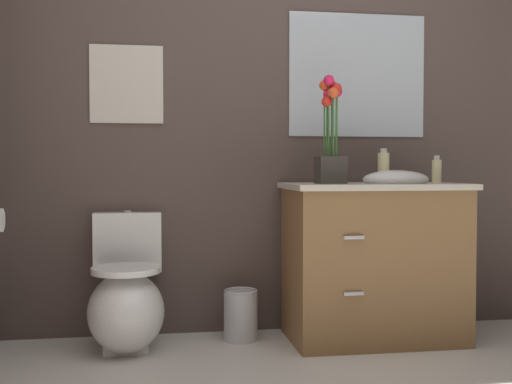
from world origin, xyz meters
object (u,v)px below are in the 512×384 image
(toilet, at_px, (126,302))
(soap_bottle, at_px, (383,167))
(lotion_bottle, at_px, (437,171))
(wall_mirror, at_px, (357,75))
(flower_vase, at_px, (331,142))
(wall_poster, at_px, (127,84))
(trash_bin, at_px, (241,315))
(vanity_cabinet, at_px, (374,259))

(toilet, bearing_deg, soap_bottle, 0.85)
(toilet, height_order, lotion_bottle, lotion_bottle)
(soap_bottle, distance_m, wall_mirror, 0.59)
(flower_vase, xyz_separation_m, wall_poster, (-1.04, 0.34, 0.32))
(flower_vase, distance_m, wall_mirror, 0.58)
(flower_vase, relative_size, lotion_bottle, 3.73)
(soap_bottle, distance_m, wall_poster, 1.46)
(lotion_bottle, distance_m, trash_bin, 1.32)
(vanity_cabinet, bearing_deg, trash_bin, 171.68)
(lotion_bottle, height_order, wall_poster, wall_poster)
(toilet, height_order, wall_mirror, wall_mirror)
(toilet, distance_m, soap_bottle, 1.53)
(toilet, relative_size, vanity_cabinet, 0.68)
(vanity_cabinet, height_order, trash_bin, vanity_cabinet)
(flower_vase, distance_m, wall_poster, 1.14)
(wall_mirror, bearing_deg, soap_bottle, -74.54)
(flower_vase, height_order, wall_poster, wall_poster)
(vanity_cabinet, relative_size, wall_mirror, 1.27)
(soap_bottle, relative_size, lotion_bottle, 1.25)
(trash_bin, relative_size, wall_poster, 0.65)
(flower_vase, xyz_separation_m, soap_bottle, (0.32, 0.09, -0.13))
(vanity_cabinet, height_order, wall_mirror, wall_mirror)
(wall_poster, bearing_deg, wall_mirror, 0.00)
(trash_bin, distance_m, wall_mirror, 1.50)
(vanity_cabinet, relative_size, trash_bin, 3.74)
(flower_vase, xyz_separation_m, trash_bin, (-0.45, 0.15, -0.92))
(flower_vase, distance_m, lotion_bottle, 0.65)
(wall_poster, xyz_separation_m, wall_mirror, (1.30, 0.00, 0.08))
(soap_bottle, height_order, wall_mirror, wall_mirror)
(vanity_cabinet, bearing_deg, flower_vase, -169.54)
(flower_vase, bearing_deg, soap_bottle, 16.26)
(soap_bottle, distance_m, lotion_bottle, 0.30)
(trash_bin, bearing_deg, lotion_bottle, -3.23)
(flower_vase, xyz_separation_m, wall_mirror, (0.25, 0.34, 0.40))
(lotion_bottle, bearing_deg, soap_bottle, 179.25)
(vanity_cabinet, height_order, flower_vase, flower_vase)
(vanity_cabinet, bearing_deg, toilet, 178.84)
(wall_mirror, bearing_deg, lotion_bottle, -34.04)
(flower_vase, bearing_deg, lotion_bottle, 8.19)
(flower_vase, relative_size, soap_bottle, 2.98)
(soap_bottle, relative_size, wall_mirror, 0.23)
(toilet, distance_m, wall_poster, 1.16)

